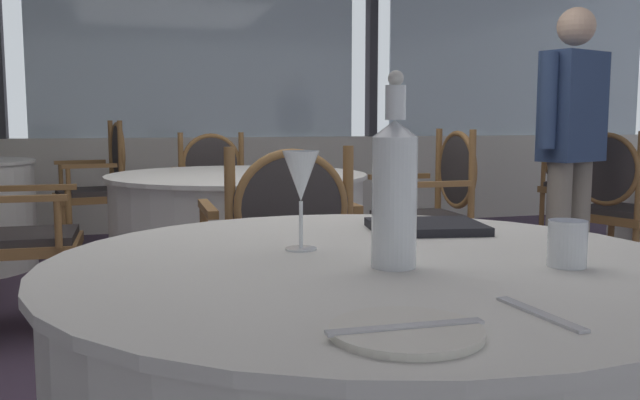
{
  "coord_description": "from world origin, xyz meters",
  "views": [
    {
      "loc": [
        -0.66,
        -2.59,
        1.0
      ],
      "look_at": [
        -0.31,
        -1.37,
        0.85
      ],
      "focal_mm": 38.1,
      "sensor_mm": 36.0,
      "label": 1
    }
  ],
  "objects_px": {
    "water_bottle": "(394,189)",
    "diner_person_0": "(572,138)",
    "menu_book": "(426,227)",
    "dining_chair_1_2": "(616,197)",
    "dining_chair_2_1": "(214,190)",
    "water_tumbler": "(567,244)",
    "dining_chair_2_0": "(435,202)",
    "wine_glass": "(301,179)",
    "dining_chair_2_2": "(6,219)",
    "dining_chair_1_1": "(571,176)",
    "dining_chair_0_3": "(101,178)",
    "side_plate": "(406,331)",
    "dining_chair_2_3": "(283,251)"
  },
  "relations": [
    {
      "from": "dining_chair_1_2",
      "to": "dining_chair_2_1",
      "type": "bearing_deg",
      "value": 136.87
    },
    {
      "from": "menu_book",
      "to": "dining_chair_1_2",
      "type": "bearing_deg",
      "value": 51.21
    },
    {
      "from": "side_plate",
      "to": "wine_glass",
      "type": "xyz_separation_m",
      "value": [
        0.01,
        0.57,
        0.14
      ]
    },
    {
      "from": "water_tumbler",
      "to": "dining_chair_0_3",
      "type": "bearing_deg",
      "value": 102.76
    },
    {
      "from": "water_tumbler",
      "to": "dining_chair_2_2",
      "type": "xyz_separation_m",
      "value": [
        -1.3,
        2.33,
        -0.23
      ]
    },
    {
      "from": "menu_book",
      "to": "diner_person_0",
      "type": "distance_m",
      "value": 2.37
    },
    {
      "from": "wine_glass",
      "to": "dining_chair_2_0",
      "type": "distance_m",
      "value": 2.4
    },
    {
      "from": "menu_book",
      "to": "side_plate",
      "type": "bearing_deg",
      "value": -107.27
    },
    {
      "from": "diner_person_0",
      "to": "dining_chair_1_2",
      "type": "bearing_deg",
      "value": -85.32
    },
    {
      "from": "side_plate",
      "to": "water_bottle",
      "type": "relative_size",
      "value": 0.55
    },
    {
      "from": "water_bottle",
      "to": "diner_person_0",
      "type": "height_order",
      "value": "diner_person_0"
    },
    {
      "from": "wine_glass",
      "to": "water_bottle",
      "type": "bearing_deg",
      "value": -59.79
    },
    {
      "from": "dining_chair_0_3",
      "to": "water_bottle",
      "type": "bearing_deg",
      "value": 88.57
    },
    {
      "from": "dining_chair_1_2",
      "to": "dining_chair_2_1",
      "type": "relative_size",
      "value": 1.02
    },
    {
      "from": "water_bottle",
      "to": "menu_book",
      "type": "bearing_deg",
      "value": 57.41
    },
    {
      "from": "dining_chair_1_1",
      "to": "dining_chair_2_0",
      "type": "xyz_separation_m",
      "value": [
        -1.87,
        -1.39,
        0.01
      ]
    },
    {
      "from": "dining_chair_0_3",
      "to": "diner_person_0",
      "type": "xyz_separation_m",
      "value": [
        2.51,
        -2.0,
        0.32
      ]
    },
    {
      "from": "menu_book",
      "to": "dining_chair_2_2",
      "type": "distance_m",
      "value": 2.26
    },
    {
      "from": "dining_chair_1_1",
      "to": "dining_chair_2_1",
      "type": "distance_m",
      "value": 2.95
    },
    {
      "from": "water_tumbler",
      "to": "dining_chair_1_2",
      "type": "bearing_deg",
      "value": 48.88
    },
    {
      "from": "dining_chair_1_1",
      "to": "dining_chair_1_2",
      "type": "xyz_separation_m",
      "value": [
        -0.65,
        -1.33,
        -0.01
      ]
    },
    {
      "from": "water_bottle",
      "to": "wine_glass",
      "type": "xyz_separation_m",
      "value": [
        -0.12,
        0.21,
        0.0
      ]
    },
    {
      "from": "water_bottle",
      "to": "dining_chair_2_1",
      "type": "relative_size",
      "value": 0.38
    },
    {
      "from": "water_tumbler",
      "to": "dining_chair_2_0",
      "type": "xyz_separation_m",
      "value": [
        0.84,
        2.31,
        -0.22
      ]
    },
    {
      "from": "water_bottle",
      "to": "diner_person_0",
      "type": "distance_m",
      "value": 2.78
    },
    {
      "from": "wine_glass",
      "to": "dining_chair_2_0",
      "type": "height_order",
      "value": "dining_chair_2_0"
    },
    {
      "from": "dining_chair_2_3",
      "to": "water_bottle",
      "type": "bearing_deg",
      "value": 177.59
    },
    {
      "from": "dining_chair_2_0",
      "to": "side_plate",
      "type": "bearing_deg",
      "value": 64.39
    },
    {
      "from": "side_plate",
      "to": "dining_chair_2_2",
      "type": "distance_m",
      "value": 2.76
    },
    {
      "from": "water_tumbler",
      "to": "dining_chair_0_3",
      "type": "xyz_separation_m",
      "value": [
        -0.94,
        4.14,
        -0.2
      ]
    },
    {
      "from": "wine_glass",
      "to": "dining_chair_2_1",
      "type": "relative_size",
      "value": 0.22
    },
    {
      "from": "water_tumbler",
      "to": "menu_book",
      "type": "bearing_deg",
      "value": 99.48
    },
    {
      "from": "water_tumbler",
      "to": "menu_book",
      "type": "xyz_separation_m",
      "value": [
        -0.07,
        0.44,
        -0.03
      ]
    },
    {
      "from": "menu_book",
      "to": "water_tumbler",
      "type": "bearing_deg",
      "value": -71.3
    },
    {
      "from": "dining_chair_1_1",
      "to": "dining_chair_2_0",
      "type": "distance_m",
      "value": 2.33
    },
    {
      "from": "dining_chair_1_1",
      "to": "dining_chair_2_0",
      "type": "height_order",
      "value": "dining_chair_2_0"
    },
    {
      "from": "side_plate",
      "to": "water_bottle",
      "type": "bearing_deg",
      "value": 70.12
    },
    {
      "from": "water_bottle",
      "to": "water_tumbler",
      "type": "xyz_separation_m",
      "value": [
        0.3,
        -0.08,
        -0.1
      ]
    },
    {
      "from": "dining_chair_1_1",
      "to": "dining_chair_2_3",
      "type": "height_order",
      "value": "dining_chair_1_1"
    },
    {
      "from": "water_bottle",
      "to": "dining_chair_2_3",
      "type": "distance_m",
      "value": 1.22
    },
    {
      "from": "water_tumbler",
      "to": "menu_book",
      "type": "height_order",
      "value": "water_tumbler"
    },
    {
      "from": "dining_chair_1_2",
      "to": "dining_chair_2_2",
      "type": "height_order",
      "value": "dining_chair_2_2"
    },
    {
      "from": "dining_chair_0_3",
      "to": "dining_chair_1_1",
      "type": "height_order",
      "value": "dining_chair_0_3"
    },
    {
      "from": "wine_glass",
      "to": "dining_chair_2_3",
      "type": "xyz_separation_m",
      "value": [
        0.18,
        0.97,
        -0.34
      ]
    },
    {
      "from": "water_tumbler",
      "to": "dining_chair_2_0",
      "type": "height_order",
      "value": "dining_chair_2_0"
    },
    {
      "from": "side_plate",
      "to": "water_bottle",
      "type": "xyz_separation_m",
      "value": [
        0.13,
        0.37,
        0.14
      ]
    },
    {
      "from": "dining_chair_2_2",
      "to": "dining_chair_1_2",
      "type": "bearing_deg",
      "value": 1.23
    },
    {
      "from": "water_bottle",
      "to": "wine_glass",
      "type": "relative_size",
      "value": 1.73
    },
    {
      "from": "water_bottle",
      "to": "dining_chair_1_1",
      "type": "relative_size",
      "value": 0.38
    },
    {
      "from": "dining_chair_0_3",
      "to": "menu_book",
      "type": "bearing_deg",
      "value": 92.81
    }
  ]
}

